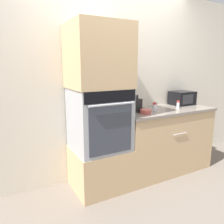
% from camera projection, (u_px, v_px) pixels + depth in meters
% --- Properties ---
extents(ground_plane, '(12.00, 12.00, 0.00)m').
position_uv_depth(ground_plane, '(135.00, 191.00, 2.64)').
color(ground_plane, '#6B6056').
extents(wall_back, '(8.00, 0.05, 2.50)m').
position_uv_depth(wall_back, '(110.00, 84.00, 2.93)').
color(wall_back, beige).
rests_on(wall_back, ground_plane).
extents(oven_cabinet_base, '(0.65, 0.60, 0.51)m').
position_uv_depth(oven_cabinet_base, '(100.00, 168.00, 2.70)').
color(oven_cabinet_base, tan).
rests_on(oven_cabinet_base, ground_plane).
extents(wall_oven, '(0.62, 0.64, 0.73)m').
position_uv_depth(wall_oven, '(99.00, 119.00, 2.57)').
color(wall_oven, '#9EA0A5').
rests_on(wall_oven, oven_cabinet_base).
extents(oven_cabinet_upper, '(0.65, 0.60, 0.70)m').
position_uv_depth(oven_cabinet_upper, '(98.00, 56.00, 2.42)').
color(oven_cabinet_upper, tan).
rests_on(oven_cabinet_upper, wall_oven).
extents(counter_unit, '(1.39, 0.63, 0.90)m').
position_uv_depth(counter_unit, '(163.00, 140.00, 3.13)').
color(counter_unit, tan).
rests_on(counter_unit, ground_plane).
extents(microwave, '(0.34, 0.28, 0.21)m').
position_uv_depth(microwave, '(182.00, 98.00, 3.34)').
color(microwave, black).
rests_on(microwave, counter_unit).
extents(knife_block, '(0.10, 0.15, 0.22)m').
position_uv_depth(knife_block, '(136.00, 105.00, 2.83)').
color(knife_block, black).
rests_on(knife_block, counter_unit).
extents(bowl, '(0.14, 0.14, 0.05)m').
position_uv_depth(bowl, '(146.00, 112.00, 2.72)').
color(bowl, '#B24C42').
rests_on(bowl, counter_unit).
extents(condiment_jar_near, '(0.04, 0.04, 0.11)m').
position_uv_depth(condiment_jar_near, '(178.00, 105.00, 3.04)').
color(condiment_jar_near, silver).
rests_on(condiment_jar_near, counter_unit).
extents(condiment_jar_mid, '(0.05, 0.05, 0.11)m').
position_uv_depth(condiment_jar_mid, '(155.00, 107.00, 2.89)').
color(condiment_jar_mid, silver).
rests_on(condiment_jar_mid, counter_unit).
extents(condiment_jar_far, '(0.04, 0.04, 0.11)m').
position_uv_depth(condiment_jar_far, '(156.00, 106.00, 2.95)').
color(condiment_jar_far, silver).
rests_on(condiment_jar_far, counter_unit).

